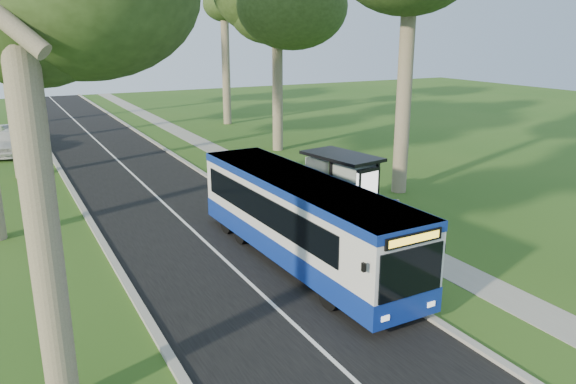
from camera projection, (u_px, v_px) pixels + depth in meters
name	position (u px, v px, depth m)	size (l,w,h in m)	color
ground	(338.00, 260.00, 19.68)	(120.00, 120.00, 0.00)	#2C541A
road	(161.00, 201.00, 26.59)	(7.00, 100.00, 0.02)	black
kerb_east	(229.00, 190.00, 28.16)	(0.25, 100.00, 0.12)	#9E9B93
kerb_west	(84.00, 210.00, 25.00)	(0.25, 100.00, 0.12)	#9E9B93
centre_line	(161.00, 200.00, 26.59)	(0.12, 100.00, 0.01)	white
footpath	(282.00, 184.00, 29.52)	(1.50, 100.00, 0.02)	gray
bus	(301.00, 220.00, 19.18)	(2.67, 11.25, 2.96)	white
bus_stop_sign	(396.00, 231.00, 17.68)	(0.11, 0.38, 2.71)	gray
bus_shelter	(351.00, 176.00, 22.92)	(2.35, 3.60, 2.87)	black
litter_bin	(278.00, 186.00, 27.12)	(0.59, 0.59, 1.02)	black
car_white	(13.00, 141.00, 36.39)	(2.03, 5.04, 1.72)	silver
car_silver	(14.00, 134.00, 39.95)	(1.42, 4.06, 1.34)	#A9ACB1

